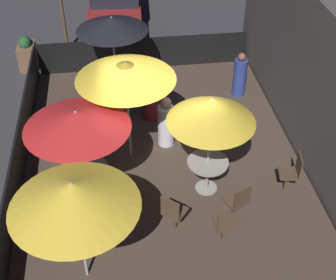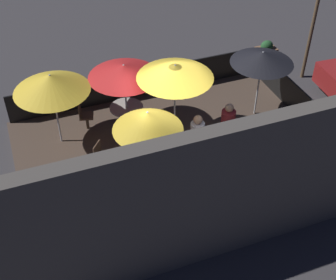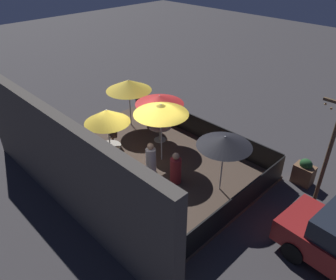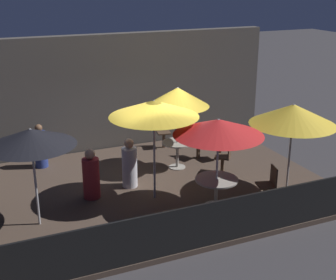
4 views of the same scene
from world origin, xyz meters
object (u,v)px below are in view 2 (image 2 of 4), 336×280
patio_umbrella_2 (51,83)px  patio_umbrella_3 (262,58)px  patio_chair_4 (119,188)px  patron_1 (228,124)px  dining_table_1 (149,165)px  patron_0 (197,137)px  patron_2 (300,173)px  patio_umbrella_1 (148,121)px  patio_umbrella_4 (175,71)px  light_post (315,16)px  patio_chair_2 (102,157)px  patio_chair_1 (161,219)px  dining_table_0 (127,111)px  planter_box (265,55)px  patio_umbrella_0 (124,71)px  patio_chair_3 (84,115)px  patio_chair_0 (95,184)px

patio_umbrella_2 → patio_umbrella_3: size_ratio=1.04×
patio_umbrella_2 → patio_chair_4: 3.43m
patron_1 → dining_table_1: bearing=9.5°
patio_chair_4 → patron_0: patron_0 is taller
patio_chair_4 → patron_2: size_ratio=0.73×
patio_umbrella_3 → dining_table_1: 4.64m
patio_umbrella_1 → patio_chair_4: 1.84m
patio_umbrella_4 → light_post: (-5.51, -1.66, -0.08)m
patio_chair_2 → light_post: (-7.85, -2.33, 1.67)m
patio_chair_1 → dining_table_0: bearing=3.7°
planter_box → dining_table_0: bearing=17.2°
patio_umbrella_2 → light_post: bearing=-175.6°
patio_umbrella_0 → patio_chair_4: bearing=69.8°
patio_chair_1 → patio_chair_2: patio_chair_1 is taller
dining_table_1 → patio_umbrella_1: bearing=-90.0°
patio_chair_3 → patio_umbrella_4: bearing=-14.2°
patio_chair_3 → patio_chair_4: size_ratio=1.00×
patio_umbrella_4 → patron_2: patio_umbrella_4 is taller
patron_1 → patio_chair_3: bearing=-36.5°
dining_table_0 → planter_box: bearing=-162.8°
dining_table_1 → patron_2: 3.83m
patio_umbrella_1 → patio_umbrella_4: 2.01m
patio_chair_4 → patio_chair_0: bearing=122.1°
patio_umbrella_1 → patron_0: 2.29m
patio_umbrella_0 → patron_2: size_ratio=1.71×
patio_umbrella_1 → patron_2: bearing=155.7°
patio_umbrella_0 → patio_chair_1: size_ratio=2.24×
patron_1 → patio_umbrella_2: bearing=-28.6°
patio_umbrella_2 → patio_chair_3: patio_umbrella_2 is taller
patio_chair_2 → light_post: size_ratio=0.22×
patio_umbrella_1 → patron_2: size_ratio=1.84×
patio_umbrella_2 → patio_umbrella_3: patio_umbrella_2 is taller
patio_chair_3 → patio_chair_2: bearing=-74.2°
dining_table_1 → planter_box: bearing=-144.0°
patio_chair_2 → patio_chair_4: bearing=-45.2°
patio_umbrella_2 → patio_umbrella_3: (-5.94, 0.79, -0.01)m
patio_chair_0 → patio_chair_2: (-0.41, -0.92, 0.00)m
planter_box → patio_chair_2: bearing=26.3°
patio_umbrella_4 → patio_chair_1: patio_umbrella_4 is taller
patio_umbrella_1 → light_post: bearing=-154.9°
patio_umbrella_0 → patio_umbrella_3: 4.00m
patio_umbrella_1 → dining_table_0: patio_umbrella_1 is taller
patio_umbrella_0 → planter_box: 6.23m
patio_chair_3 → light_post: size_ratio=0.22×
light_post → patron_0: bearing=26.0°
patio_umbrella_3 → dining_table_1: (4.08, 1.72, -1.40)m
patio_chair_2 → patio_chair_1: bearing=-34.4°
patio_umbrella_4 → patio_chair_4: bearing=41.3°
patio_chair_3 → patron_0: 3.47m
dining_table_1 → patron_0: patron_0 is taller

